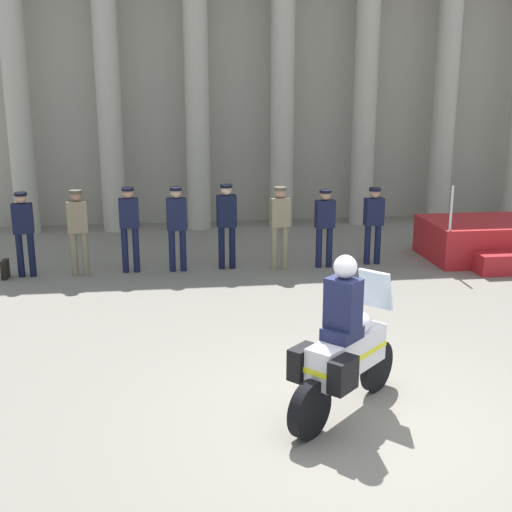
% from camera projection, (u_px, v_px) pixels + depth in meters
% --- Properties ---
extents(ground_plane, '(28.00, 28.00, 0.00)m').
position_uv_depth(ground_plane, '(361.00, 423.00, 7.44)').
color(ground_plane, gray).
extents(colonnade_backdrop, '(16.87, 1.45, 7.91)m').
position_uv_depth(colonnade_backdrop, '(279.00, 68.00, 17.16)').
color(colonnade_backdrop, '#A49F91').
rests_on(colonnade_backdrop, ground_plane).
extents(reviewing_stand, '(2.54, 2.33, 1.73)m').
position_uv_depth(reviewing_stand, '(487.00, 241.00, 14.21)').
color(reviewing_stand, '#B21E23').
rests_on(reviewing_stand, ground_plane).
extents(officer_in_row_0, '(0.40, 0.26, 1.67)m').
position_uv_depth(officer_in_row_0, '(23.00, 227.00, 12.77)').
color(officer_in_row_0, black).
rests_on(officer_in_row_0, ground_plane).
extents(officer_in_row_1, '(0.40, 0.26, 1.70)m').
position_uv_depth(officer_in_row_1, '(78.00, 226.00, 12.82)').
color(officer_in_row_1, '#7A7056').
rests_on(officer_in_row_1, ground_plane).
extents(officer_in_row_2, '(0.40, 0.26, 1.71)m').
position_uv_depth(officer_in_row_2, '(129.00, 223.00, 13.07)').
color(officer_in_row_2, '#141938').
rests_on(officer_in_row_2, ground_plane).
extents(officer_in_row_3, '(0.40, 0.26, 1.70)m').
position_uv_depth(officer_in_row_3, '(177.00, 222.00, 13.15)').
color(officer_in_row_3, '#141938').
rests_on(officer_in_row_3, ground_plane).
extents(officer_in_row_4, '(0.40, 0.26, 1.73)m').
position_uv_depth(officer_in_row_4, '(227.00, 220.00, 13.32)').
color(officer_in_row_4, black).
rests_on(officer_in_row_4, ground_plane).
extents(officer_in_row_5, '(0.40, 0.26, 1.69)m').
position_uv_depth(officer_in_row_5, '(280.00, 221.00, 13.29)').
color(officer_in_row_5, '#847A5B').
rests_on(officer_in_row_5, ground_plane).
extents(officer_in_row_6, '(0.40, 0.26, 1.61)m').
position_uv_depth(officer_in_row_6, '(325.00, 222.00, 13.45)').
color(officer_in_row_6, '#141938').
rests_on(officer_in_row_6, ground_plane).
extents(officer_in_row_7, '(0.40, 0.26, 1.61)m').
position_uv_depth(officer_in_row_7, '(374.00, 220.00, 13.69)').
color(officer_in_row_7, '#141938').
rests_on(officer_in_row_7, ground_plane).
extents(motorcycle_with_rider, '(1.60, 1.52, 1.90)m').
position_uv_depth(motorcycle_with_rider, '(344.00, 350.00, 7.44)').
color(motorcycle_with_rider, black).
rests_on(motorcycle_with_rider, ground_plane).
extents(briefcase_on_ground, '(0.10, 0.32, 0.36)m').
position_uv_depth(briefcase_on_ground, '(5.00, 269.00, 12.86)').
color(briefcase_on_ground, black).
rests_on(briefcase_on_ground, ground_plane).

